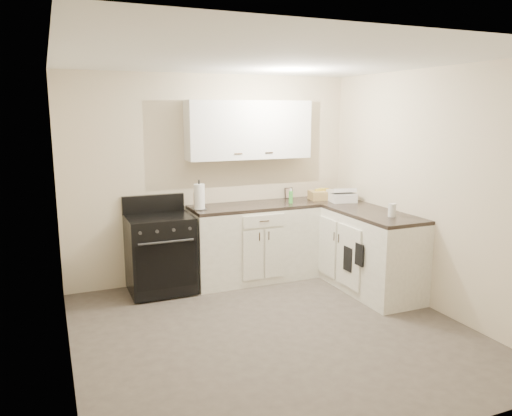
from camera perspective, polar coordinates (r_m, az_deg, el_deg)
name	(u,v)px	position (r m, az deg, el deg)	size (l,w,h in m)	color
floor	(273,332)	(4.89, 1.96, -13.93)	(3.60, 3.60, 0.00)	#473F38
ceiling	(275,59)	(4.46, 2.17, 16.65)	(3.60, 3.60, 0.00)	white
wall_back	(212,178)	(6.17, -5.00, 3.39)	(3.60, 3.60, 0.00)	beige
wall_right	(431,190)	(5.50, 19.33, 1.90)	(3.60, 3.60, 0.00)	beige
wall_left	(61,219)	(4.10, -21.40, -1.15)	(3.60, 3.60, 0.00)	beige
wall_front	(405,254)	(3.01, 16.65, -5.04)	(3.60, 3.60, 0.00)	beige
base_cabinets_back	(254,244)	(6.19, -0.26, -4.09)	(1.55, 0.60, 0.90)	white
base_cabinets_right	(357,247)	(6.14, 11.45, -4.45)	(0.60, 1.90, 0.90)	white
countertop_back	(254,206)	(6.09, -0.27, 0.19)	(1.55, 0.60, 0.04)	black
countertop_right	(358,209)	(6.03, 11.62, -0.14)	(0.60, 1.90, 0.04)	black
upper_cabinets	(249,130)	(6.12, -0.82, 8.92)	(1.55, 0.30, 0.70)	white
stove	(160,254)	(5.83, -10.88, -5.13)	(0.72, 0.62, 0.88)	black
knife_block	(197,200)	(5.89, -6.72, 0.88)	(0.09, 0.08, 0.19)	tan
paper_towel	(199,197)	(5.80, -6.49, 1.27)	(0.12, 0.12, 0.30)	white
soap_bottle	(291,197)	(6.19, 4.00, 1.26)	(0.05, 0.05, 0.15)	green
picture_frame	(289,193)	(6.55, 3.76, 1.73)	(0.11, 0.01, 0.14)	black
wicker_basket	(323,195)	(6.51, 7.62, 1.47)	(0.34, 0.22, 0.11)	tan
countertop_grill	(342,197)	(6.38, 9.80, 1.22)	(0.30, 0.28, 0.11)	white
glass_jar	(392,210)	(5.58, 15.28, -0.23)	(0.09, 0.09, 0.14)	silver
oven_mitt_near	(359,255)	(5.53, 11.72, -5.25)	(0.02, 0.14, 0.24)	black
oven_mitt_far	(348,259)	(5.73, 10.47, -5.76)	(0.02, 0.16, 0.28)	black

